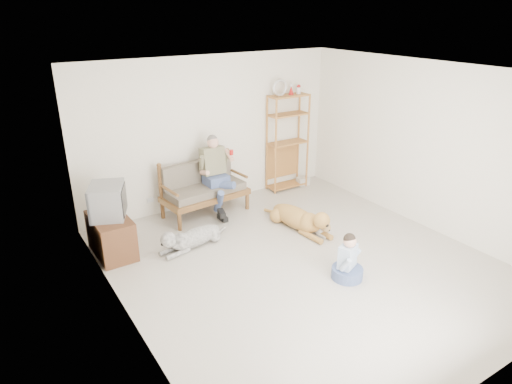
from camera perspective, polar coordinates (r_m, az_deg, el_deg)
floor at (r=6.72m, az=5.77°, el=-8.83°), size 5.50×5.50×0.00m
ceiling at (r=5.82m, az=6.81°, el=14.62°), size 5.50×5.50×0.00m
wall_back at (r=8.36m, az=-5.63°, el=7.51°), size 5.00×0.00×5.00m
wall_front at (r=4.55m, az=28.52°, el=-8.30°), size 5.00×0.00×5.00m
wall_left at (r=5.07m, az=-16.52°, el=-3.27°), size 0.00×5.50×5.50m
wall_right at (r=7.88m, az=20.69°, el=5.28°), size 0.00×5.50×5.50m
loveseat at (r=8.13m, az=-6.60°, el=0.62°), size 1.56×0.84×0.95m
man at (r=7.96m, az=-4.79°, el=1.47°), size 0.53×0.76×1.24m
etagere at (r=9.09m, az=3.96°, el=6.30°), size 0.84×0.37×2.20m
book_stack at (r=9.55m, az=5.88°, el=1.37°), size 0.27×0.21×0.16m
tv_stand at (r=7.12m, az=-17.69°, el=-5.23°), size 0.52×0.91×0.60m
crt_tv at (r=6.94m, az=-18.03°, el=-1.05°), size 0.66×0.72×0.49m
wall_outlet at (r=8.22m, az=-13.07°, el=-0.97°), size 0.12×0.02×0.08m
golden_retriever at (r=7.59m, az=5.63°, el=-3.36°), size 0.48×1.55×0.47m
shaggy_dog at (r=7.09m, az=-8.25°, el=-5.74°), size 1.31×0.49×0.39m
terrier at (r=7.53m, az=7.81°, el=-4.45°), size 0.24×0.66×0.25m
child at (r=6.36m, az=11.39°, el=-8.60°), size 0.43×0.43×0.68m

